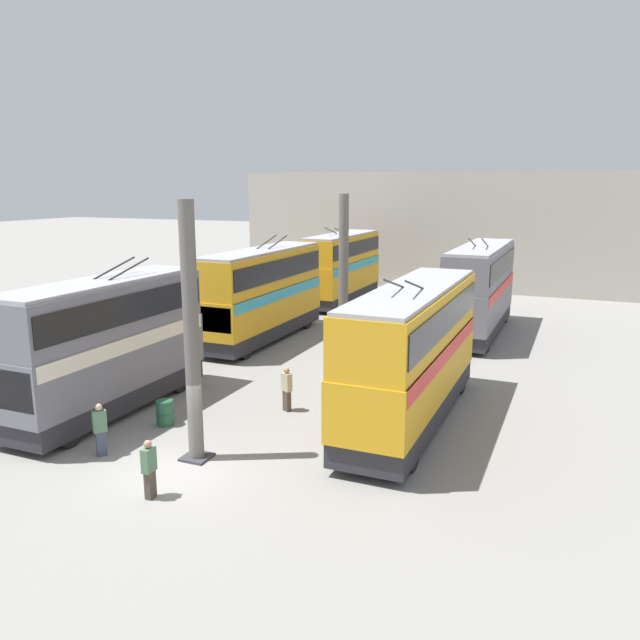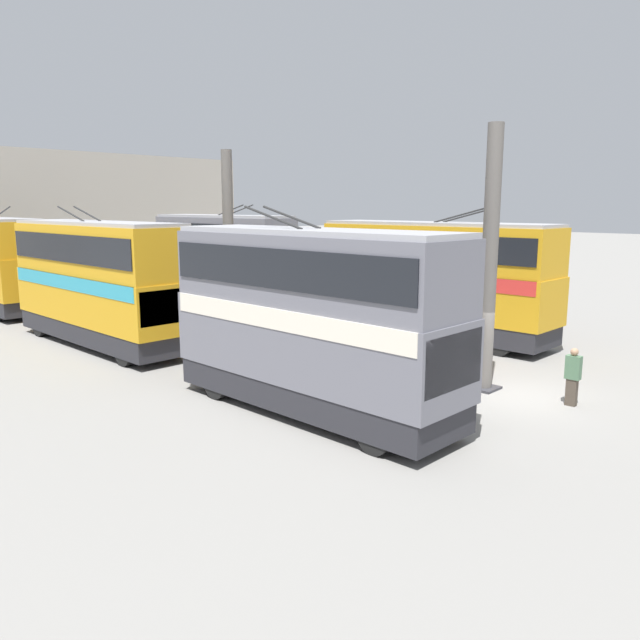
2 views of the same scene
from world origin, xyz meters
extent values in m
plane|color=gray|center=(0.00, 0.00, 0.00)|extent=(240.00, 240.00, 0.00)
cube|color=#A8A093|center=(37.07, 0.00, 4.83)|extent=(0.50, 36.00, 9.66)
cylinder|color=#605B56|center=(1.22, 0.00, 4.08)|extent=(0.48, 0.48, 8.16)
cube|color=#333338|center=(1.22, 0.00, 0.04)|extent=(0.87, 0.87, 0.08)
cylinder|color=#605B56|center=(14.23, 0.00, 4.08)|extent=(0.48, 0.48, 8.16)
cube|color=#333338|center=(14.23, 0.00, 0.04)|extent=(0.87, 0.87, 0.08)
cylinder|color=black|center=(11.01, -6.52, 0.54)|extent=(1.08, 0.30, 1.08)
cylinder|color=black|center=(11.01, -4.42, 0.54)|extent=(1.08, 0.30, 1.08)
cylinder|color=black|center=(3.07, -6.52, 0.54)|extent=(1.08, 0.30, 1.08)
cylinder|color=black|center=(3.07, -4.42, 0.54)|extent=(1.08, 0.30, 1.08)
cube|color=#28282D|center=(6.94, -5.47, 0.69)|extent=(10.73, 2.45, 0.79)
cube|color=gold|center=(6.94, -5.47, 2.05)|extent=(10.94, 2.50, 1.93)
cube|color=red|center=(6.94, -5.47, 2.74)|extent=(10.62, 2.54, 0.55)
cube|color=gold|center=(6.94, -5.47, 3.96)|extent=(10.84, 2.43, 1.89)
cube|color=black|center=(6.94, -5.47, 4.06)|extent=(10.51, 2.51, 1.04)
cube|color=#9E9EA3|center=(6.94, -5.47, 4.98)|extent=(10.73, 2.25, 0.14)
cube|color=black|center=(12.35, -5.47, 2.25)|extent=(0.12, 2.30, 1.23)
cylinder|color=#282828|center=(5.57, -5.82, 5.34)|extent=(2.35, 0.07, 0.65)
cylinder|color=#282828|center=(5.57, -5.12, 5.34)|extent=(2.35, 0.07, 0.65)
cylinder|color=black|center=(26.00, -6.52, 0.46)|extent=(0.92, 0.30, 0.92)
cylinder|color=black|center=(26.00, -4.42, 0.46)|extent=(0.92, 0.30, 0.92)
cylinder|color=black|center=(18.23, -6.52, 0.46)|extent=(0.92, 0.30, 0.92)
cylinder|color=black|center=(18.23, -4.42, 0.46)|extent=(0.92, 0.30, 0.92)
cube|color=#28282D|center=(22.01, -5.47, 0.63)|extent=(10.55, 2.45, 0.76)
cube|color=slate|center=(22.01, -5.47, 2.05)|extent=(10.77, 2.50, 2.07)
cube|color=red|center=(22.01, -5.47, 2.81)|extent=(10.44, 2.54, 0.55)
cube|color=slate|center=(22.01, -5.47, 4.07)|extent=(10.66, 2.43, 1.97)
cube|color=black|center=(22.01, -5.47, 4.17)|extent=(10.34, 2.51, 1.09)
cube|color=#9E9EA3|center=(22.01, -5.47, 5.13)|extent=(10.55, 2.25, 0.14)
cube|color=black|center=(27.34, -5.47, 2.25)|extent=(0.12, 2.30, 1.33)
cylinder|color=#282828|center=(20.67, -5.82, 5.49)|extent=(2.35, 0.07, 0.65)
cylinder|color=#282828|center=(20.67, -5.12, 5.49)|extent=(2.35, 0.07, 0.65)
cylinder|color=black|center=(0.33, 4.42, 0.49)|extent=(0.98, 0.30, 0.98)
cylinder|color=black|center=(0.33, 6.52, 0.49)|extent=(0.98, 0.30, 0.98)
cylinder|color=black|center=(6.48, 4.42, 0.49)|extent=(0.98, 0.30, 0.98)
cylinder|color=black|center=(6.48, 6.52, 0.49)|extent=(0.98, 0.30, 0.98)
cube|color=#28282D|center=(3.50, 5.47, 0.65)|extent=(8.97, 2.45, 0.77)
cube|color=slate|center=(3.50, 5.47, 2.07)|extent=(9.15, 2.50, 2.07)
cube|color=silver|center=(3.50, 5.47, 2.83)|extent=(8.88, 2.54, 0.55)
cube|color=slate|center=(3.50, 5.47, 4.05)|extent=(9.06, 2.43, 1.89)
cube|color=black|center=(3.50, 5.47, 4.15)|extent=(8.79, 2.51, 1.04)
cube|color=#9E9EA3|center=(3.50, 5.47, 5.07)|extent=(8.97, 2.25, 0.14)
cube|color=black|center=(-1.01, 5.47, 2.28)|extent=(0.12, 2.30, 1.32)
cylinder|color=#282828|center=(4.65, 5.12, 5.43)|extent=(2.35, 0.07, 0.65)
cylinder|color=#282828|center=(4.65, 5.82, 5.43)|extent=(2.35, 0.07, 0.65)
cylinder|color=black|center=(12.02, 4.42, 0.52)|extent=(1.03, 0.30, 1.03)
cylinder|color=black|center=(12.02, 6.52, 0.52)|extent=(1.03, 0.30, 1.03)
cylinder|color=black|center=(19.58, 4.42, 0.52)|extent=(1.03, 0.30, 1.03)
cylinder|color=black|center=(19.58, 6.52, 0.52)|extent=(1.03, 0.30, 1.03)
cube|color=#28282D|center=(15.90, 5.47, 0.68)|extent=(10.35, 2.45, 0.78)
cube|color=gold|center=(15.90, 5.47, 2.03)|extent=(10.56, 2.50, 1.93)
cube|color=teal|center=(15.90, 5.47, 2.72)|extent=(10.24, 2.54, 0.55)
cube|color=gold|center=(15.90, 5.47, 3.99)|extent=(10.45, 2.43, 1.98)
cube|color=black|center=(15.90, 5.47, 4.09)|extent=(10.14, 2.51, 1.09)
cube|color=#9E9EA3|center=(15.90, 5.47, 5.05)|extent=(10.35, 2.25, 0.14)
cube|color=black|center=(10.68, 5.47, 2.23)|extent=(0.12, 2.30, 1.24)
cylinder|color=#282828|center=(17.22, 5.12, 5.41)|extent=(2.35, 0.07, 0.65)
cylinder|color=#282828|center=(17.22, 5.82, 5.41)|extent=(2.35, 0.07, 0.65)
cylinder|color=black|center=(31.79, 4.42, 0.50)|extent=(1.00, 0.30, 1.00)
cylinder|color=black|center=(31.79, 6.52, 0.50)|extent=(1.00, 0.30, 1.00)
cylinder|color=black|center=(24.88, 4.42, 0.50)|extent=(1.00, 0.30, 1.00)
cylinder|color=black|center=(24.88, 6.52, 0.50)|extent=(1.00, 0.30, 1.00)
cube|color=#28282D|center=(28.24, 5.47, 0.66)|extent=(9.71, 2.45, 0.77)
cube|color=gold|center=(28.24, 5.47, 2.10)|extent=(9.90, 2.50, 2.10)
cube|color=teal|center=(28.24, 5.47, 2.88)|extent=(9.61, 2.54, 0.55)
cube|color=gold|center=(28.24, 5.47, 4.06)|extent=(9.80, 2.43, 1.81)
cube|color=black|center=(28.24, 5.47, 4.15)|extent=(9.51, 2.51, 1.00)
cube|color=#9E9EA3|center=(28.24, 5.47, 5.03)|extent=(9.71, 2.25, 0.14)
cube|color=black|center=(33.13, 5.47, 2.31)|extent=(0.12, 2.30, 1.35)
cylinder|color=#282828|center=(27.00, 5.12, 5.39)|extent=(2.35, 0.07, 0.65)
cylinder|color=#282828|center=(27.00, 5.82, 5.39)|extent=(2.35, 0.07, 0.65)
cube|color=#473D33|center=(6.24, -0.75, 0.40)|extent=(0.32, 0.36, 0.80)
cube|color=tan|center=(6.24, -0.75, 1.15)|extent=(0.41, 0.48, 0.70)
sphere|color=#A37A5B|center=(6.24, -0.75, 1.62)|extent=(0.23, 0.23, 0.23)
cube|color=#473D33|center=(-1.46, -0.29, 0.40)|extent=(0.31, 0.21, 0.80)
cube|color=#4C7051|center=(-1.46, -0.29, 1.14)|extent=(0.43, 0.25, 0.69)
sphere|color=#A37A5B|center=(-1.46, -0.29, 1.60)|extent=(0.23, 0.23, 0.23)
cube|color=#384251|center=(0.20, 2.95, 0.41)|extent=(0.36, 0.34, 0.82)
cube|color=#4C7051|center=(0.20, 2.95, 1.18)|extent=(0.48, 0.45, 0.71)
sphere|color=tan|center=(0.20, 2.95, 1.65)|extent=(0.23, 0.23, 0.23)
cube|color=#2D2D33|center=(5.90, -3.16, 0.37)|extent=(0.35, 0.29, 0.74)
cube|color=tan|center=(5.90, -3.16, 1.06)|extent=(0.48, 0.37, 0.64)
sphere|color=tan|center=(5.90, -3.16, 1.49)|extent=(0.21, 0.21, 0.21)
cylinder|color=#235638|center=(3.18, 2.68, 0.47)|extent=(0.62, 0.62, 0.93)
cylinder|color=#235638|center=(3.18, 2.68, 0.47)|extent=(0.65, 0.65, 0.04)
camera|label=1|loc=(-14.30, -10.89, 8.54)|focal=35.00mm
camera|label=2|loc=(-8.39, 17.32, 5.75)|focal=35.00mm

